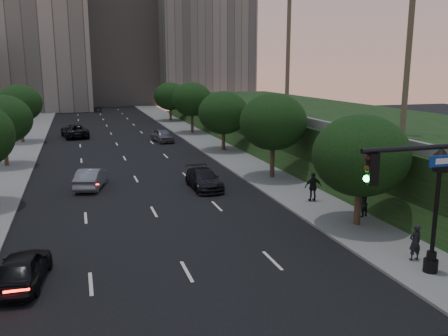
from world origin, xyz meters
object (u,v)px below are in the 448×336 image
object	(u,v)px
sedan_far_left	(75,131)
pedestrian_a	(415,242)
sedan_far_right	(162,135)
pedestrian_c	(313,187)
sedan_near_right	(204,179)
pedestrian_b	(362,203)
street_lamp	(435,216)
sedan_mid_left	(91,178)
sedan_near_left	(22,268)

from	to	relation	value
sedan_far_left	pedestrian_a	distance (m)	47.28
sedan_far_right	pedestrian_c	world-z (taller)	pedestrian_c
sedan_near_right	pedestrian_b	size ratio (longest dim) A/B	3.01
street_lamp	sedan_far_left	bearing A→B (deg)	107.27
street_lamp	pedestrian_a	xyz separation A→B (m)	(0.18, 1.27, -1.65)
sedan_far_right	pedestrian_c	xyz separation A→B (m)	(4.85, -28.33, 0.34)
sedan_far_left	sedan_far_right	world-z (taller)	sedan_far_left
sedan_mid_left	pedestrian_b	world-z (taller)	pedestrian_b
sedan_mid_left	sedan_near_right	distance (m)	8.21
sedan_far_left	sedan_near_right	xyz separation A→B (m)	(8.93, -29.31, -0.12)
sedan_near_left	sedan_near_right	xyz separation A→B (m)	(10.97, 12.85, -0.02)
sedan_near_left	pedestrian_a	size ratio (longest dim) A/B	2.55
street_lamp	sedan_near_left	bearing A→B (deg)	166.01
sedan_mid_left	pedestrian_a	size ratio (longest dim) A/B	2.72
pedestrian_c	sedan_near_right	bearing A→B (deg)	-38.54
sedan_near_left	sedan_far_right	xyz separation A→B (m)	(11.90, 35.46, 0.04)
sedan_mid_left	pedestrian_c	bearing A→B (deg)	162.80
sedan_mid_left	pedestrian_c	world-z (taller)	pedestrian_c
sedan_far_right	pedestrian_b	bearing A→B (deg)	-87.92
pedestrian_a	pedestrian_b	world-z (taller)	pedestrian_a
sedan_far_left	sedan_far_right	bearing A→B (deg)	136.46
sedan_near_left	sedan_near_right	bearing A→B (deg)	-122.36
sedan_far_left	sedan_far_right	size ratio (longest dim) A/B	1.32
sedan_near_left	sedan_mid_left	distance (m)	15.77
pedestrian_a	sedan_far_left	bearing A→B (deg)	-73.23
sedan_mid_left	pedestrian_b	distance (m)	19.06
sedan_near_left	sedan_far_right	size ratio (longest dim) A/B	0.95
sedan_mid_left	sedan_far_right	xyz separation A→B (m)	(8.72, 20.01, 0.02)
street_lamp	pedestrian_c	bearing A→B (deg)	88.35
sedan_far_right	pedestrian_a	bearing A→B (deg)	-91.55
pedestrian_a	pedestrian_c	world-z (taller)	pedestrian_c
pedestrian_c	sedan_near_left	bearing A→B (deg)	29.23
sedan_far_right	sedan_near_left	bearing A→B (deg)	-117.11
street_lamp	sedan_far_left	xyz separation A→B (m)	(-14.38, 46.25, -1.81)
sedan_far_left	pedestrian_a	size ratio (longest dim) A/B	3.55
pedestrian_a	pedestrian_b	size ratio (longest dim) A/B	1.03
pedestrian_b	pedestrian_a	bearing A→B (deg)	58.31
sedan_mid_left	sedan_near_right	size ratio (longest dim) A/B	0.94
sedan_far_right	pedestrian_b	world-z (taller)	pedestrian_b
sedan_far_left	pedestrian_c	bearing A→B (deg)	103.43
sedan_near_left	sedan_far_right	bearing A→B (deg)	-100.41
sedan_near_right	pedestrian_b	bearing A→B (deg)	-54.29
sedan_mid_left	sedan_near_right	world-z (taller)	sedan_mid_left
pedestrian_b	pedestrian_c	world-z (taller)	pedestrian_c
sedan_near_left	pedestrian_a	world-z (taller)	pedestrian_a
sedan_far_right	pedestrian_b	xyz separation A→B (m)	(6.03, -32.08, 0.19)
sedan_near_right	street_lamp	bearing A→B (deg)	-72.75
sedan_near_left	sedan_far_left	size ratio (longest dim) A/B	0.72
street_lamp	sedan_near_left	size ratio (longest dim) A/B	1.32
sedan_near_right	pedestrian_a	world-z (taller)	pedestrian_a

